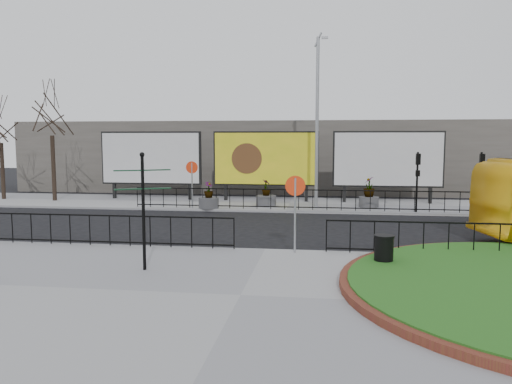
% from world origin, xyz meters
% --- Properties ---
extents(ground, '(90.00, 90.00, 0.00)m').
position_xyz_m(ground, '(0.00, 0.00, 0.00)').
color(ground, black).
rests_on(ground, ground).
extents(pavement_near, '(30.00, 10.00, 0.12)m').
position_xyz_m(pavement_near, '(0.00, -5.00, 0.06)').
color(pavement_near, gray).
rests_on(pavement_near, ground).
extents(pavement_far, '(44.00, 6.00, 0.12)m').
position_xyz_m(pavement_far, '(0.00, 12.00, 0.06)').
color(pavement_far, gray).
rests_on(pavement_far, ground).
extents(railing_near_left, '(10.00, 0.10, 1.10)m').
position_xyz_m(railing_near_left, '(-6.00, -0.30, 0.67)').
color(railing_near_left, black).
rests_on(railing_near_left, pavement_near).
extents(railing_near_right, '(9.00, 0.10, 1.10)m').
position_xyz_m(railing_near_right, '(6.50, -0.30, 0.67)').
color(railing_near_right, black).
rests_on(railing_near_right, pavement_near).
extents(railing_far, '(18.00, 0.10, 1.10)m').
position_xyz_m(railing_far, '(1.00, 9.30, 0.67)').
color(railing_far, black).
rests_on(railing_far, pavement_far).
extents(speed_sign_far, '(0.64, 0.07, 2.47)m').
position_xyz_m(speed_sign_far, '(-5.00, 9.40, 1.92)').
color(speed_sign_far, gray).
rests_on(speed_sign_far, pavement_far).
extents(speed_sign_near, '(0.64, 0.07, 2.47)m').
position_xyz_m(speed_sign_near, '(1.00, -0.40, 1.92)').
color(speed_sign_near, gray).
rests_on(speed_sign_near, pavement_near).
extents(billboard_left, '(6.20, 0.31, 4.10)m').
position_xyz_m(billboard_left, '(-8.50, 12.97, 2.60)').
color(billboard_left, black).
rests_on(billboard_left, pavement_far).
extents(billboard_mid, '(6.20, 0.31, 4.10)m').
position_xyz_m(billboard_mid, '(-1.50, 12.97, 2.60)').
color(billboard_mid, black).
rests_on(billboard_mid, pavement_far).
extents(billboard_right, '(6.20, 0.31, 4.10)m').
position_xyz_m(billboard_right, '(5.50, 12.97, 2.60)').
color(billboard_right, black).
rests_on(billboard_right, pavement_far).
extents(lamp_post, '(0.74, 0.18, 9.23)m').
position_xyz_m(lamp_post, '(1.51, 11.00, 4.83)').
color(lamp_post, gray).
rests_on(lamp_post, pavement_far).
extents(signal_pole_a, '(0.22, 0.26, 3.00)m').
position_xyz_m(signal_pole_a, '(6.50, 9.34, 2.10)').
color(signal_pole_a, black).
rests_on(signal_pole_a, pavement_far).
extents(signal_pole_b, '(0.22, 0.26, 3.00)m').
position_xyz_m(signal_pole_b, '(9.50, 9.34, 2.10)').
color(signal_pole_b, black).
rests_on(signal_pole_b, pavement_far).
extents(tree_left, '(2.00, 2.00, 7.00)m').
position_xyz_m(tree_left, '(-14.00, 11.50, 3.62)').
color(tree_left, '#2D2119').
rests_on(tree_left, pavement_far).
extents(tree_mid, '(2.00, 2.00, 6.20)m').
position_xyz_m(tree_mid, '(-17.50, 11.80, 3.22)').
color(tree_mid, '#2D2119').
rests_on(tree_mid, pavement_far).
extents(building_backdrop, '(40.00, 10.00, 5.00)m').
position_xyz_m(building_backdrop, '(0.00, 22.00, 2.50)').
color(building_backdrop, '#5D5651').
rests_on(building_backdrop, ground).
extents(fingerpost_sign, '(1.46, 0.87, 3.27)m').
position_xyz_m(fingerpost_sign, '(-3.02, -3.11, 2.09)').
color(fingerpost_sign, black).
rests_on(fingerpost_sign, pavement_near).
extents(litter_bin, '(0.57, 0.57, 0.94)m').
position_xyz_m(litter_bin, '(3.59, -2.03, 0.60)').
color(litter_bin, black).
rests_on(litter_bin, pavement_near).
extents(planter_a, '(1.06, 1.06, 1.39)m').
position_xyz_m(planter_a, '(-4.11, 9.40, 0.56)').
color(planter_a, '#4C4C4F').
rests_on(planter_a, pavement_far).
extents(planter_b, '(1.09, 1.09, 1.46)m').
position_xyz_m(planter_b, '(-1.20, 10.69, 0.58)').
color(planter_b, '#4C4C4F').
rests_on(planter_b, pavement_far).
extents(planter_c, '(1.06, 1.06, 1.63)m').
position_xyz_m(planter_c, '(4.32, 11.00, 0.71)').
color(planter_c, '#4C4C4F').
rests_on(planter_c, pavement_far).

